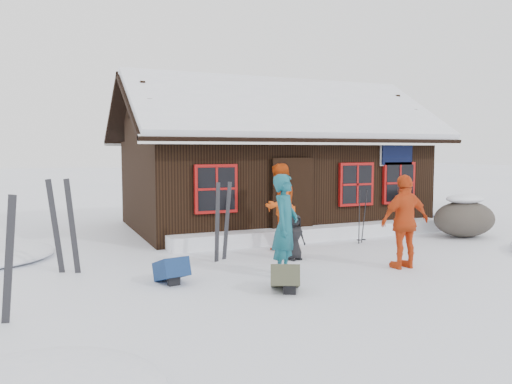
% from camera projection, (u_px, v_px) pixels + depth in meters
% --- Properties ---
extents(ground, '(120.00, 120.00, 0.00)m').
position_uv_depth(ground, '(308.00, 263.00, 9.92)').
color(ground, white).
rests_on(ground, ground).
extents(mountain_hut, '(8.90, 6.09, 4.42)m').
position_uv_depth(mountain_hut, '(271.00, 173.00, 14.94)').
color(mountain_hut, black).
rests_on(mountain_hut, ground).
extents(snow_drift, '(7.60, 0.60, 0.35)m').
position_uv_depth(snow_drift, '(317.00, 233.00, 12.56)').
color(snow_drift, white).
rests_on(snow_drift, ground).
extents(snow_mounds, '(20.60, 13.20, 0.48)m').
position_uv_depth(snow_mounds, '(330.00, 242.00, 12.28)').
color(snow_mounds, white).
rests_on(snow_mounds, ground).
extents(skier_teal, '(0.78, 0.78, 1.83)m').
position_uv_depth(skier_teal, '(285.00, 226.00, 8.83)').
color(skier_teal, '#14525F').
rests_on(skier_teal, ground).
extents(skier_orange_left, '(1.19, 1.13, 1.95)m').
position_uv_depth(skier_orange_left, '(279.00, 207.00, 11.29)').
color(skier_orange_left, '#C5410D').
rests_on(skier_orange_left, ground).
extents(skier_orange_right, '(1.06, 0.45, 1.79)m').
position_uv_depth(skier_orange_right, '(405.00, 222.00, 9.45)').
color(skier_orange_right, '#CE4115').
rests_on(skier_orange_right, ground).
extents(skier_crouched, '(0.50, 0.36, 0.95)m').
position_uv_depth(skier_crouched, '(295.00, 237.00, 10.21)').
color(skier_crouched, black).
rests_on(skier_crouched, ground).
extents(boulder, '(1.69, 1.27, 0.99)m').
position_uv_depth(boulder, '(464.00, 218.00, 12.93)').
color(boulder, '#4A443B').
rests_on(boulder, ground).
extents(ski_pair_mid, '(0.56, 0.21, 1.79)m').
position_uv_depth(ski_pair_mid, '(64.00, 227.00, 9.08)').
color(ski_pair_mid, black).
rests_on(ski_pair_mid, ground).
extents(ski_pair_right, '(0.45, 0.23, 1.65)m').
position_uv_depth(ski_pair_right, '(222.00, 222.00, 10.17)').
color(ski_pair_right, black).
rests_on(ski_pair_right, ground).
extents(ski_poles, '(0.24, 0.12, 1.33)m').
position_uv_depth(ski_poles, '(362.00, 217.00, 12.04)').
color(ski_poles, black).
rests_on(ski_poles, ground).
extents(backpack_blue, '(0.54, 0.66, 0.32)m').
position_uv_depth(backpack_blue, '(171.00, 274.00, 8.44)').
color(backpack_blue, navy).
rests_on(backpack_blue, ground).
extents(backpack_olive, '(0.67, 0.74, 0.33)m').
position_uv_depth(backpack_olive, '(285.00, 281.00, 7.94)').
color(backpack_olive, '#41422F').
rests_on(backpack_olive, ground).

